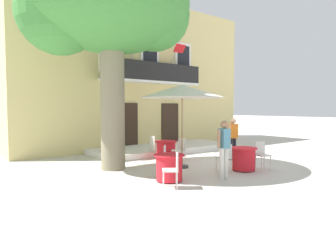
{
  "coord_description": "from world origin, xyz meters",
  "views": [
    {
      "loc": [
        -7.83,
        -7.77,
        2.06
      ],
      "look_at": [
        -0.14,
        2.24,
        1.3
      ],
      "focal_mm": 32.21,
      "sensor_mm": 36.0,
      "label": 1
    }
  ],
  "objects_px": {
    "cafe_chair_middle_1": "(225,156)",
    "pedestrian_near_entrance": "(224,146)",
    "cafe_chair_near_tree_1": "(180,149)",
    "cafe_chair_front_0": "(173,168)",
    "cafe_chair_middle_0": "(262,153)",
    "pedestrian_mid_plaza": "(233,136)",
    "cafe_chair_near_tree_0": "(155,145)",
    "cafe_umbrella": "(182,92)",
    "plane_tree": "(109,9)",
    "cafe_table_near_tree": "(166,150)",
    "cafe_table_front": "(169,167)",
    "cafe_table_middle": "(244,159)",
    "cafe_chair_front_1": "(168,158)"
  },
  "relations": [
    {
      "from": "cafe_chair_front_0",
      "to": "pedestrian_near_entrance",
      "type": "relative_size",
      "value": 0.54
    },
    {
      "from": "plane_tree",
      "to": "cafe_chair_front_1",
      "type": "bearing_deg",
      "value": -63.1
    },
    {
      "from": "plane_tree",
      "to": "pedestrian_near_entrance",
      "type": "relative_size",
      "value": 4.18
    },
    {
      "from": "cafe_chair_near_tree_0",
      "to": "cafe_chair_front_0",
      "type": "relative_size",
      "value": 1.0
    },
    {
      "from": "cafe_chair_middle_0",
      "to": "pedestrian_mid_plaza",
      "type": "relative_size",
      "value": 0.55
    },
    {
      "from": "cafe_table_middle",
      "to": "cafe_chair_front_0",
      "type": "height_order",
      "value": "cafe_chair_front_0"
    },
    {
      "from": "cafe_chair_near_tree_1",
      "to": "cafe_chair_front_0",
      "type": "distance_m",
      "value": 3.65
    },
    {
      "from": "cafe_chair_near_tree_1",
      "to": "cafe_table_front",
      "type": "bearing_deg",
      "value": -135.85
    },
    {
      "from": "cafe_chair_near_tree_1",
      "to": "cafe_table_front",
      "type": "relative_size",
      "value": 1.05
    },
    {
      "from": "plane_tree",
      "to": "cafe_chair_near_tree_1",
      "type": "bearing_deg",
      "value": -10.81
    },
    {
      "from": "cafe_chair_middle_1",
      "to": "cafe_chair_front_0",
      "type": "relative_size",
      "value": 1.0
    },
    {
      "from": "plane_tree",
      "to": "cafe_umbrella",
      "type": "distance_m",
      "value": 3.62
    },
    {
      "from": "cafe_umbrella",
      "to": "plane_tree",
      "type": "bearing_deg",
      "value": 148.15
    },
    {
      "from": "cafe_table_middle",
      "to": "cafe_table_front",
      "type": "height_order",
      "value": "same"
    },
    {
      "from": "cafe_table_middle",
      "to": "cafe_chair_middle_1",
      "type": "relative_size",
      "value": 0.95
    },
    {
      "from": "cafe_chair_front_1",
      "to": "cafe_table_front",
      "type": "bearing_deg",
      "value": -125.2
    },
    {
      "from": "cafe_table_near_tree",
      "to": "cafe_table_front",
      "type": "distance_m",
      "value": 3.42
    },
    {
      "from": "cafe_table_middle",
      "to": "pedestrian_near_entrance",
      "type": "height_order",
      "value": "pedestrian_near_entrance"
    },
    {
      "from": "cafe_chair_near_tree_0",
      "to": "cafe_umbrella",
      "type": "bearing_deg",
      "value": -101.24
    },
    {
      "from": "cafe_table_near_tree",
      "to": "cafe_table_middle",
      "type": "relative_size",
      "value": 1.0
    },
    {
      "from": "cafe_chair_middle_1",
      "to": "pedestrian_near_entrance",
      "type": "bearing_deg",
      "value": -139.8
    },
    {
      "from": "cafe_table_middle",
      "to": "pedestrian_near_entrance",
      "type": "relative_size",
      "value": 0.51
    },
    {
      "from": "cafe_chair_near_tree_1",
      "to": "cafe_umbrella",
      "type": "distance_m",
      "value": 2.29
    },
    {
      "from": "cafe_table_near_tree",
      "to": "cafe_chair_near_tree_1",
      "type": "distance_m",
      "value": 0.77
    },
    {
      "from": "cafe_chair_front_1",
      "to": "cafe_chair_middle_1",
      "type": "bearing_deg",
      "value": -25.4
    },
    {
      "from": "cafe_table_front",
      "to": "cafe_chair_front_1",
      "type": "xyz_separation_m",
      "value": [
        0.43,
        0.62,
        0.14
      ]
    },
    {
      "from": "cafe_chair_near_tree_0",
      "to": "plane_tree",
      "type": "bearing_deg",
      "value": -158.39
    },
    {
      "from": "cafe_table_front",
      "to": "cafe_chair_front_1",
      "type": "height_order",
      "value": "cafe_chair_front_1"
    },
    {
      "from": "cafe_chair_middle_0",
      "to": "cafe_table_front",
      "type": "relative_size",
      "value": 1.05
    },
    {
      "from": "cafe_table_middle",
      "to": "cafe_chair_middle_0",
      "type": "relative_size",
      "value": 0.95
    },
    {
      "from": "cafe_table_near_tree",
      "to": "cafe_chair_near_tree_0",
      "type": "relative_size",
      "value": 0.95
    },
    {
      "from": "cafe_chair_middle_0",
      "to": "pedestrian_near_entrance",
      "type": "relative_size",
      "value": 0.54
    },
    {
      "from": "cafe_table_near_tree",
      "to": "cafe_chair_near_tree_0",
      "type": "distance_m",
      "value": 0.77
    },
    {
      "from": "cafe_table_near_tree",
      "to": "cafe_table_front",
      "type": "height_order",
      "value": "same"
    },
    {
      "from": "cafe_chair_near_tree_0",
      "to": "pedestrian_mid_plaza",
      "type": "distance_m",
      "value": 3.19
    },
    {
      "from": "cafe_table_middle",
      "to": "cafe_chair_near_tree_0",
      "type": "bearing_deg",
      "value": 102.39
    },
    {
      "from": "cafe_chair_front_0",
      "to": "cafe_umbrella",
      "type": "distance_m",
      "value": 3.4
    },
    {
      "from": "cafe_table_near_tree",
      "to": "plane_tree",
      "type": "bearing_deg",
      "value": -174.5
    },
    {
      "from": "cafe_chair_middle_1",
      "to": "plane_tree",
      "type": "bearing_deg",
      "value": 134.21
    },
    {
      "from": "cafe_chair_near_tree_1",
      "to": "pedestrian_near_entrance",
      "type": "relative_size",
      "value": 0.54
    },
    {
      "from": "cafe_chair_near_tree_0",
      "to": "cafe_table_front",
      "type": "bearing_deg",
      "value": -119.24
    },
    {
      "from": "cafe_chair_near_tree_1",
      "to": "pedestrian_mid_plaza",
      "type": "relative_size",
      "value": 0.55
    },
    {
      "from": "cafe_chair_front_1",
      "to": "plane_tree",
      "type": "bearing_deg",
      "value": 116.9
    },
    {
      "from": "cafe_table_front",
      "to": "pedestrian_near_entrance",
      "type": "relative_size",
      "value": 0.51
    },
    {
      "from": "cafe_umbrella",
      "to": "cafe_table_front",
      "type": "bearing_deg",
      "value": -140.59
    },
    {
      "from": "cafe_chair_near_tree_1",
      "to": "cafe_chair_near_tree_0",
      "type": "bearing_deg",
      "value": 94.42
    },
    {
      "from": "pedestrian_mid_plaza",
      "to": "plane_tree",
      "type": "bearing_deg",
      "value": 164.41
    },
    {
      "from": "cafe_umbrella",
      "to": "cafe_chair_front_1",
      "type": "bearing_deg",
      "value": -149.69
    },
    {
      "from": "cafe_chair_middle_1",
      "to": "cafe_table_near_tree",
      "type": "bearing_deg",
      "value": 91.97
    },
    {
      "from": "cafe_table_near_tree",
      "to": "cafe_chair_front_0",
      "type": "bearing_deg",
      "value": -124.7
    }
  ]
}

